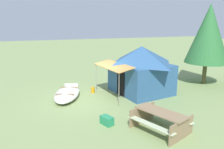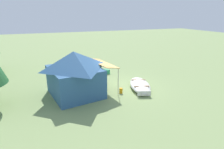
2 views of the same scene
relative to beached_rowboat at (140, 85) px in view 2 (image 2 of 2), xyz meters
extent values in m
plane|color=#80965B|center=(0.69, 1.06, -0.21)|extent=(80.00, 80.00, 0.00)
ellipsoid|color=silver|center=(0.01, 0.00, -0.01)|extent=(3.23, 2.16, 0.41)
ellipsoid|color=#4B4947|center=(0.01, 0.00, 0.02)|extent=(2.96, 1.94, 0.15)
cube|color=olive|center=(0.58, -0.20, 0.16)|extent=(0.44, 0.94, 0.04)
cube|color=olive|center=(-0.55, 0.19, 0.16)|extent=(0.44, 0.94, 0.04)
cube|color=silver|center=(-1.28, 0.45, 0.01)|extent=(0.34, 0.78, 0.31)
cube|color=#305A88|center=(0.54, 4.15, 0.64)|extent=(3.45, 3.14, 1.70)
pyramid|color=#305A88|center=(0.54, 4.15, 1.97)|extent=(3.72, 3.39, 0.97)
cube|color=black|center=(0.76, 2.81, 0.50)|extent=(0.75, 0.15, 1.36)
cube|color=tan|center=(0.83, 2.34, 1.53)|extent=(2.87, 1.40, 0.20)
cylinder|color=gray|center=(2.17, 2.15, 0.59)|extent=(0.04, 0.04, 1.61)
cylinder|color=gray|center=(-0.36, 1.73, 0.59)|extent=(0.04, 0.04, 1.61)
cube|color=#8B7151|center=(4.96, 2.71, 0.53)|extent=(2.11, 1.43, 0.04)
cube|color=beige|center=(4.74, 3.26, 0.22)|extent=(1.93, 0.98, 0.04)
cube|color=beige|center=(5.18, 2.16, 0.22)|extent=(1.93, 0.98, 0.04)
cube|color=#8B7151|center=(5.79, 3.04, 0.15)|extent=(0.59, 1.36, 0.72)
cube|color=#8B7151|center=(4.14, 2.38, 0.15)|extent=(0.59, 1.36, 0.72)
cube|color=#248856|center=(3.82, 0.98, -0.04)|extent=(0.62, 0.49, 0.34)
cylinder|color=orange|center=(-0.28, 1.50, -0.05)|extent=(0.27, 0.27, 0.32)
camera|label=1|loc=(11.49, -1.57, 3.79)|focal=35.31mm
camera|label=2|loc=(-10.02, 5.95, 4.51)|focal=29.98mm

